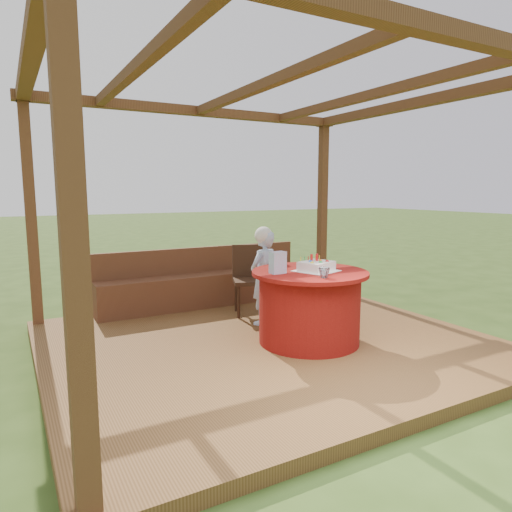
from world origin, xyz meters
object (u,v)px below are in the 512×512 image
at_px(gift_bag, 278,263).
at_px(chair, 250,275).
at_px(birthday_cake, 316,266).
at_px(bench, 206,286).
at_px(table, 309,306).
at_px(elderly_woman, 263,275).
at_px(drinking_glass, 324,273).

bearing_deg(gift_bag, chair, 70.73).
xyz_separation_m(chair, birthday_cake, (0.05, -1.38, 0.32)).
bearing_deg(bench, birthday_cake, -78.83).
xyz_separation_m(table, birthday_cake, (0.05, -0.04, 0.43)).
bearing_deg(elderly_woman, bench, 102.34).
height_order(chair, gift_bag, gift_bag).
bearing_deg(birthday_cake, chair, 92.02).
bearing_deg(chair, drinking_glass, -93.46).
distance_m(gift_bag, drinking_glass, 0.50).
relative_size(elderly_woman, gift_bag, 5.30).
height_order(gift_bag, drinking_glass, gift_bag).
xyz_separation_m(table, drinking_glass, (-0.10, -0.37, 0.43)).
relative_size(bench, gift_bag, 13.53).
bearing_deg(elderly_woman, table, -83.73).
relative_size(elderly_woman, birthday_cake, 2.43).
distance_m(table, drinking_glass, 0.57).
distance_m(table, elderly_woman, 0.85).
bearing_deg(bench, elderly_woman, -77.66).
bearing_deg(table, drinking_glass, -104.85).
xyz_separation_m(birthday_cake, gift_bag, (-0.42, 0.08, 0.06)).
xyz_separation_m(table, chair, (0.01, 1.34, 0.11)).
bearing_deg(drinking_glass, bench, 96.04).
bearing_deg(bench, gift_bag, -90.53).
bearing_deg(drinking_glass, elderly_woman, 89.61).
bearing_deg(table, bench, 99.89).
relative_size(bench, chair, 3.37).
relative_size(birthday_cake, gift_bag, 2.18).
bearing_deg(drinking_glass, table, 75.15).
bearing_deg(gift_bag, drinking_glass, -60.21).
xyz_separation_m(chair, drinking_glass, (-0.10, -1.71, 0.32)).
relative_size(birthday_cake, drinking_glass, 4.51).
relative_size(elderly_woman, drinking_glass, 10.95).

